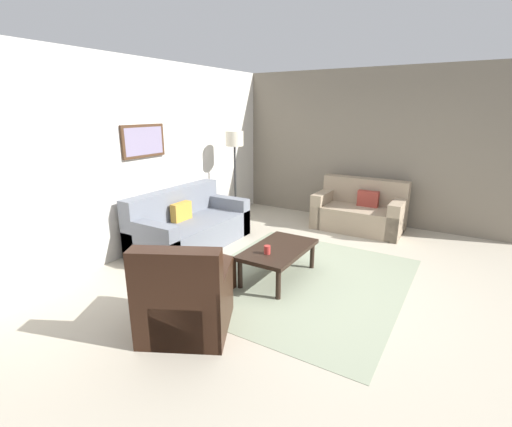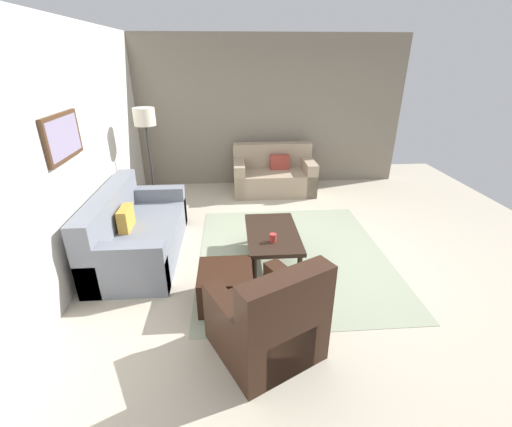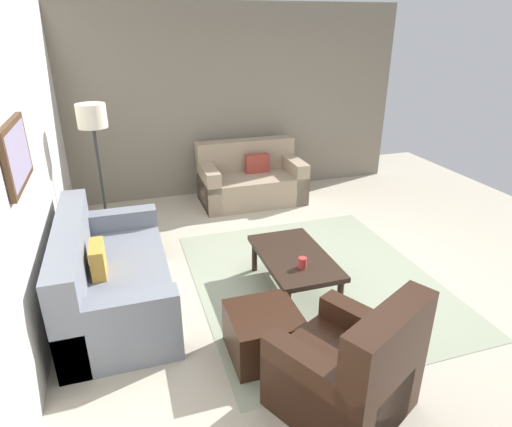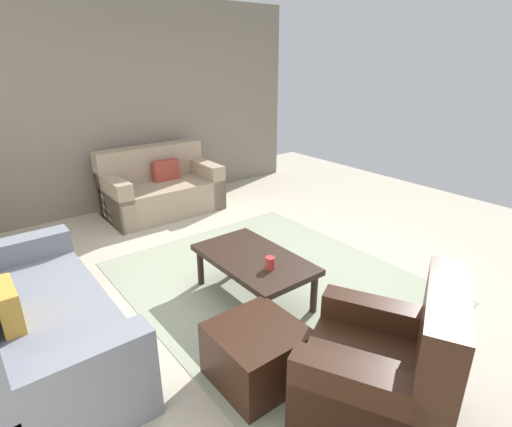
{
  "view_description": "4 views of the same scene",
  "coord_description": "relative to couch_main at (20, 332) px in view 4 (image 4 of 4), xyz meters",
  "views": [
    {
      "loc": [
        -3.88,
        -1.68,
        2.1
      ],
      "look_at": [
        -0.22,
        0.54,
        0.85
      ],
      "focal_mm": 25.34,
      "sensor_mm": 36.0,
      "label": 1
    },
    {
      "loc": [
        -3.88,
        0.77,
        2.41
      ],
      "look_at": [
        0.02,
        0.48,
        0.62
      ],
      "focal_mm": 24.17,
      "sensor_mm": 36.0,
      "label": 2
    },
    {
      "loc": [
        -3.59,
        1.8,
        2.51
      ],
      "look_at": [
        -0.04,
        0.67,
        0.88
      ],
      "focal_mm": 30.67,
      "sensor_mm": 36.0,
      "label": 3
    },
    {
      "loc": [
        -2.57,
        2.2,
        2.05
      ],
      "look_at": [
        -0.15,
        0.31,
        0.84
      ],
      "focal_mm": 28.26,
      "sensor_mm": 36.0,
      "label": 4
    }
  ],
  "objects": [
    {
      "name": "ground_plane",
      "position": [
        -0.19,
        -2.08,
        -0.3
      ],
      "size": [
        8.0,
        8.0,
        0.0
      ],
      "primitive_type": "plane",
      "color": "#B2A893"
    },
    {
      "name": "stone_feature_panel",
      "position": [
        2.81,
        -2.08,
        1.1
      ],
      "size": [
        0.12,
        5.2,
        2.8
      ],
      "primitive_type": "cube",
      "color": "slate",
      "rests_on": "ground_plane"
    },
    {
      "name": "area_rug",
      "position": [
        -0.19,
        -2.08,
        -0.29
      ],
      "size": [
        2.83,
        2.45,
        0.01
      ],
      "primitive_type": "cube",
      "color": "gray",
      "rests_on": "ground_plane"
    },
    {
      "name": "couch_main",
      "position": [
        0.0,
        0.0,
        0.0
      ],
      "size": [
        1.93,
        0.95,
        0.88
      ],
      "color": "slate",
      "rests_on": "ground_plane"
    },
    {
      "name": "couch_loveseat",
      "position": [
        2.27,
        -2.11,
        0.0
      ],
      "size": [
        0.87,
        1.52,
        0.88
      ],
      "color": "gray",
      "rests_on": "ground_plane"
    },
    {
      "name": "armchair_leather",
      "position": [
        -1.81,
        -1.59,
        0.01
      ],
      "size": [
        1.08,
        1.08,
        0.95
      ],
      "color": "black",
      "rests_on": "ground_plane"
    },
    {
      "name": "ottoman",
      "position": [
        -1.08,
        -1.21,
        -0.1
      ],
      "size": [
        0.56,
        0.56,
        0.4
      ],
      "primitive_type": "cube",
      "color": "black",
      "rests_on": "ground_plane"
    },
    {
      "name": "coffee_table",
      "position": [
        -0.29,
        -1.79,
        0.06
      ],
      "size": [
        1.1,
        0.64,
        0.41
      ],
      "color": "black",
      "rests_on": "ground_plane"
    },
    {
      "name": "cup",
      "position": [
        -0.54,
        -1.77,
        0.17
      ],
      "size": [
        0.08,
        0.08,
        0.1
      ],
      "primitive_type": "cylinder",
      "color": "#B2332D",
      "rests_on": "coffee_table"
    }
  ]
}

